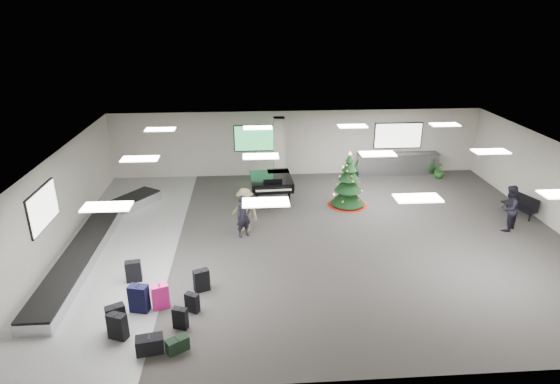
{
  "coord_description": "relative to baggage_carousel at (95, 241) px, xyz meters",
  "views": [
    {
      "loc": [
        -2.41,
        -15.07,
        7.81
      ],
      "look_at": [
        -1.28,
        1.0,
        1.43
      ],
      "focal_mm": 30.0,
      "sensor_mm": 36.0,
      "label": 1
    }
  ],
  "objects": [
    {
      "name": "traveler_bench",
      "position": [
        15.01,
        0.24,
        0.67
      ],
      "size": [
        1.09,
        1.07,
        1.76
      ],
      "primitive_type": "imported",
      "rotation": [
        0.0,
        0.0,
        3.85
      ],
      "color": "black",
      "rests_on": "ground"
    },
    {
      "name": "suitcase_5",
      "position": [
        2.04,
        -5.06,
        0.14
      ],
      "size": [
        0.53,
        0.42,
        0.73
      ],
      "rotation": [
        0.0,
        0.0,
        -0.39
      ],
      "color": "black",
      "rests_on": "ground"
    },
    {
      "name": "christmas_tree",
      "position": [
        9.55,
        2.99,
        0.61
      ],
      "size": [
        1.68,
        1.68,
        2.4
      ],
      "color": "maroon",
      "rests_on": "ground"
    },
    {
      "name": "room_envelope",
      "position": [
        7.46,
        0.75,
        2.12
      ],
      "size": [
        18.02,
        14.02,
        3.21
      ],
      "color": "#ABA89C",
      "rests_on": "ground"
    },
    {
      "name": "ground",
      "position": [
        7.84,
        0.08,
        -0.21
      ],
      "size": [
        18.0,
        18.0,
        0.0
      ],
      "primitive_type": "plane",
      "color": "#33302E",
      "rests_on": "ground"
    },
    {
      "name": "suitcase_3",
      "position": [
        3.95,
        -3.05,
        0.13
      ],
      "size": [
        0.51,
        0.4,
        0.7
      ],
      "rotation": [
        0.0,
        0.0,
        0.4
      ],
      "color": "black",
      "rests_on": "ground"
    },
    {
      "name": "traveler_a",
      "position": [
        5.2,
        0.4,
        0.58
      ],
      "size": [
        0.69,
        0.61,
        1.58
      ],
      "primitive_type": "imported",
      "rotation": [
        0.0,
        0.0,
        0.5
      ],
      "color": "black",
      "rests_on": "ground"
    },
    {
      "name": "suitcase_0",
      "position": [
        1.92,
        -4.74,
        0.15
      ],
      "size": [
        0.54,
        0.45,
        0.76
      ],
      "rotation": [
        0.0,
        0.0,
        0.49
      ],
      "color": "black",
      "rests_on": "ground"
    },
    {
      "name": "suitcase_7",
      "position": [
        3.78,
        -4.05,
        0.06
      ],
      "size": [
        0.43,
        0.36,
        0.57
      ],
      "rotation": [
        0.0,
        0.0,
        -0.52
      ],
      "color": "black",
      "rests_on": "ground"
    },
    {
      "name": "grand_piano",
      "position": [
        6.37,
        3.65,
        0.69
      ],
      "size": [
        1.83,
        2.29,
        1.27
      ],
      "rotation": [
        0.0,
        0.0,
        0.05
      ],
      "color": "black",
      "rests_on": "ground"
    },
    {
      "name": "suitcase_8",
      "position": [
        1.85,
        -2.39,
        0.13
      ],
      "size": [
        0.5,
        0.33,
        0.7
      ],
      "rotation": [
        0.0,
        0.0,
        0.17
      ],
      "color": "black",
      "rests_on": "ground"
    },
    {
      "name": "black_duffel",
      "position": [
        2.93,
        -5.64,
        0.0
      ],
      "size": [
        0.71,
        0.47,
        0.45
      ],
      "rotation": [
        0.0,
        0.0,
        0.19
      ],
      "color": "black",
      "rests_on": "ground"
    },
    {
      "name": "green_duffel",
      "position": [
        3.58,
        -5.65,
        -0.03
      ],
      "size": [
        0.6,
        0.52,
        0.38
      ],
      "rotation": [
        0.0,
        0.0,
        0.58
      ],
      "color": "black",
      "rests_on": "ground"
    },
    {
      "name": "navy_suitcase",
      "position": [
        2.34,
        -3.93,
        0.18
      ],
      "size": [
        0.57,
        0.41,
        0.81
      ],
      "rotation": [
        0.0,
        0.0,
        -0.24
      ],
      "color": "black",
      "rests_on": "ground"
    },
    {
      "name": "baggage_carousel",
      "position": [
        0.0,
        0.0,
        0.0
      ],
      "size": [
        2.28,
        9.71,
        0.43
      ],
      "color": "silver",
      "rests_on": "ground"
    },
    {
      "name": "pink_suitcase",
      "position": [
        2.89,
        -3.83,
        0.15
      ],
      "size": [
        0.52,
        0.4,
        0.74
      ],
      "rotation": [
        0.0,
        0.0,
        0.36
      ],
      "color": "#FF2192",
      "rests_on": "ground"
    },
    {
      "name": "traveler_b",
      "position": [
        5.25,
        0.84,
        0.63
      ],
      "size": [
        1.25,
        1.14,
        1.69
      ],
      "primitive_type": "imported",
      "rotation": [
        0.0,
        0.0,
        -0.61
      ],
      "color": "#887C54",
      "rests_on": "ground"
    },
    {
      "name": "potted_plant_left",
      "position": [
        10.63,
        6.51,
        0.21
      ],
      "size": [
        0.6,
        0.6,
        0.85
      ],
      "primitive_type": "imported",
      "rotation": [
        0.0,
        0.0,
        0.81
      ],
      "color": "#164616",
      "rests_on": "ground"
    },
    {
      "name": "potted_plant_right",
      "position": [
        14.71,
        6.01,
        0.19
      ],
      "size": [
        0.54,
        0.54,
        0.8
      ],
      "primitive_type": "imported",
      "rotation": [
        0.0,
        0.0,
        1.8
      ],
      "color": "#164616",
      "rests_on": "ground"
    },
    {
      "name": "service_counter",
      "position": [
        12.84,
        6.73,
        0.33
      ],
      "size": [
        4.05,
        0.65,
        1.08
      ],
      "color": "silver",
      "rests_on": "ground"
    },
    {
      "name": "bench",
      "position": [
        16.25,
        1.42,
        0.29
      ],
      "size": [
        0.89,
        1.48,
        0.89
      ],
      "rotation": [
        0.0,
        0.0,
        0.31
      ],
      "color": "black",
      "rests_on": "ground"
    },
    {
      "name": "suitcase_1",
      "position": [
        3.55,
        -4.75,
        0.08
      ],
      "size": [
        0.42,
        0.31,
        0.61
      ],
      "rotation": [
        0.0,
        0.0,
        -0.34
      ],
      "color": "black",
      "rests_on": "ground"
    }
  ]
}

